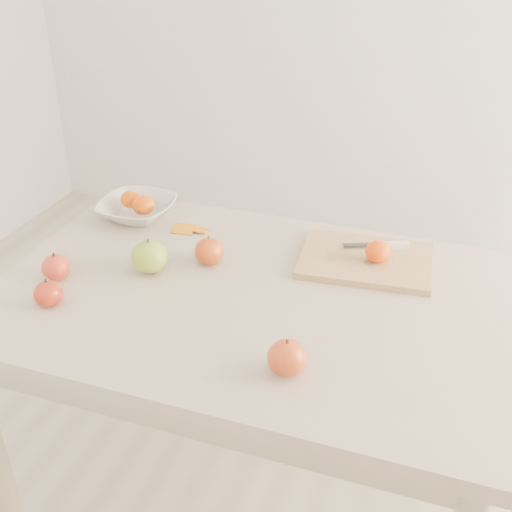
% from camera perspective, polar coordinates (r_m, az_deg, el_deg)
% --- Properties ---
extents(ground, '(3.50, 3.50, 0.00)m').
position_cam_1_polar(ground, '(2.01, -0.51, -21.43)').
color(ground, '#C6B293').
rests_on(ground, ground).
extents(table, '(1.20, 0.80, 0.75)m').
position_cam_1_polar(table, '(1.55, -0.61, -6.28)').
color(table, beige).
rests_on(table, ground).
extents(cutting_board, '(0.34, 0.26, 0.02)m').
position_cam_1_polar(cutting_board, '(1.62, 9.70, -0.38)').
color(cutting_board, '#A97E54').
rests_on(cutting_board, table).
extents(board_tangerine, '(0.06, 0.06, 0.05)m').
position_cam_1_polar(board_tangerine, '(1.59, 10.80, 0.39)').
color(board_tangerine, '#D34907').
rests_on(board_tangerine, cutting_board).
extents(fruit_bowl, '(0.21, 0.21, 0.05)m').
position_cam_1_polar(fruit_bowl, '(1.85, -10.51, 4.12)').
color(fruit_bowl, silver).
rests_on(fruit_bowl, table).
extents(bowl_tangerine_near, '(0.06, 0.06, 0.05)m').
position_cam_1_polar(bowl_tangerine_near, '(1.86, -11.10, 4.98)').
color(bowl_tangerine_near, '#D85C07').
rests_on(bowl_tangerine_near, fruit_bowl).
extents(bowl_tangerine_far, '(0.06, 0.06, 0.06)m').
position_cam_1_polar(bowl_tangerine_far, '(1.82, -9.98, 4.51)').
color(bowl_tangerine_far, '#CC5907').
rests_on(bowl_tangerine_far, fruit_bowl).
extents(orange_peel_a, '(0.07, 0.05, 0.01)m').
position_cam_1_polar(orange_peel_a, '(1.77, -6.47, 2.26)').
color(orange_peel_a, orange).
rests_on(orange_peel_a, table).
extents(orange_peel_b, '(0.05, 0.04, 0.01)m').
position_cam_1_polar(orange_peel_b, '(1.76, -4.98, 2.24)').
color(orange_peel_b, orange).
rests_on(orange_peel_b, table).
extents(paring_knife, '(0.16, 0.08, 0.01)m').
position_cam_1_polar(paring_knife, '(1.67, 11.76, 0.98)').
color(paring_knife, white).
rests_on(paring_knife, cutting_board).
extents(apple_green, '(0.09, 0.09, 0.08)m').
position_cam_1_polar(apple_green, '(1.58, -9.45, -0.06)').
color(apple_green, olive).
rests_on(apple_green, table).
extents(apple_red_b, '(0.07, 0.07, 0.06)m').
position_cam_1_polar(apple_red_b, '(1.60, -17.36, -0.95)').
color(apple_red_b, '#A51117').
rests_on(apple_red_b, table).
extents(apple_red_e, '(0.08, 0.08, 0.07)m').
position_cam_1_polar(apple_red_e, '(1.25, 2.76, -9.00)').
color(apple_red_e, '#9D140A').
rests_on(apple_red_e, table).
extents(apple_red_a, '(0.07, 0.07, 0.07)m').
position_cam_1_polar(apple_red_a, '(1.60, -4.18, 0.45)').
color(apple_red_a, maroon).
rests_on(apple_red_a, table).
extents(apple_red_d, '(0.07, 0.07, 0.06)m').
position_cam_1_polar(apple_red_d, '(1.51, -17.98, -3.19)').
color(apple_red_d, '#8A0306').
rests_on(apple_red_d, table).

